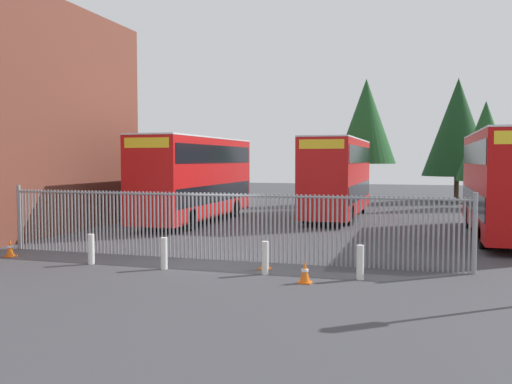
{
  "coord_description": "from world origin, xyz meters",
  "views": [
    {
      "loc": [
        6.25,
        -16.84,
        3.28
      ],
      "look_at": [
        0.0,
        4.0,
        2.0
      ],
      "focal_mm": 38.86,
      "sensor_mm": 36.0,
      "label": 1
    }
  ],
  "objects_px": {
    "traffic_cone_by_gate": "(10,248)",
    "traffic_cone_near_kerb": "(265,260)",
    "bollard_center_front": "(164,253)",
    "bollard_far_right": "(360,262)",
    "bollard_near_left": "(91,249)",
    "double_decker_bus_behind_fence_left": "(196,176)",
    "traffic_cone_mid_forecourt": "(305,272)",
    "double_decker_bus_behind_fence_right": "(338,175)",
    "double_decker_bus_near_gate": "(504,180)",
    "bollard_near_right": "(265,258)"
  },
  "relations": [
    {
      "from": "double_decker_bus_near_gate",
      "to": "traffic_cone_near_kerb",
      "type": "bearing_deg",
      "value": -129.7
    },
    {
      "from": "double_decker_bus_behind_fence_left",
      "to": "traffic_cone_mid_forecourt",
      "type": "height_order",
      "value": "double_decker_bus_behind_fence_left"
    },
    {
      "from": "double_decker_bus_near_gate",
      "to": "traffic_cone_near_kerb",
      "type": "distance_m",
      "value": 12.33
    },
    {
      "from": "traffic_cone_by_gate",
      "to": "traffic_cone_near_kerb",
      "type": "relative_size",
      "value": 1.0
    },
    {
      "from": "bollard_far_right",
      "to": "traffic_cone_mid_forecourt",
      "type": "relative_size",
      "value": 1.61
    },
    {
      "from": "double_decker_bus_near_gate",
      "to": "bollard_near_right",
      "type": "relative_size",
      "value": 11.38
    },
    {
      "from": "double_decker_bus_near_gate",
      "to": "double_decker_bus_behind_fence_left",
      "type": "bearing_deg",
      "value": 173.42
    },
    {
      "from": "traffic_cone_by_gate",
      "to": "double_decker_bus_near_gate",
      "type": "bearing_deg",
      "value": 30.44
    },
    {
      "from": "bollard_far_right",
      "to": "bollard_center_front",
      "type": "bearing_deg",
      "value": -177.74
    },
    {
      "from": "bollard_center_front",
      "to": "bollard_far_right",
      "type": "height_order",
      "value": "same"
    },
    {
      "from": "double_decker_bus_behind_fence_left",
      "to": "double_decker_bus_behind_fence_right",
      "type": "bearing_deg",
      "value": 32.1
    },
    {
      "from": "bollard_near_left",
      "to": "bollard_far_right",
      "type": "xyz_separation_m",
      "value": [
        8.31,
        0.18,
        0.0
      ]
    },
    {
      "from": "double_decker_bus_behind_fence_left",
      "to": "bollard_center_front",
      "type": "relative_size",
      "value": 11.38
    },
    {
      "from": "double_decker_bus_behind_fence_left",
      "to": "double_decker_bus_behind_fence_right",
      "type": "xyz_separation_m",
      "value": [
        6.81,
        4.27,
        0.0
      ]
    },
    {
      "from": "bollard_near_right",
      "to": "traffic_cone_by_gate",
      "type": "bearing_deg",
      "value": 178.21
    },
    {
      "from": "traffic_cone_by_gate",
      "to": "traffic_cone_near_kerb",
      "type": "xyz_separation_m",
      "value": [
        8.82,
        0.4,
        0.0
      ]
    },
    {
      "from": "bollard_far_right",
      "to": "double_decker_bus_near_gate",
      "type": "bearing_deg",
      "value": 63.84
    },
    {
      "from": "traffic_cone_by_gate",
      "to": "traffic_cone_mid_forecourt",
      "type": "height_order",
      "value": "same"
    },
    {
      "from": "bollard_near_left",
      "to": "bollard_near_right",
      "type": "bearing_deg",
      "value": 0.98
    },
    {
      "from": "traffic_cone_near_kerb",
      "to": "double_decker_bus_behind_fence_right",
      "type": "bearing_deg",
      "value": 90.23
    },
    {
      "from": "bollard_near_left",
      "to": "double_decker_bus_behind_fence_right",
      "type": "bearing_deg",
      "value": 71.52
    },
    {
      "from": "bollard_near_right",
      "to": "bollard_center_front",
      "type": "bearing_deg",
      "value": -177.25
    },
    {
      "from": "double_decker_bus_behind_fence_right",
      "to": "double_decker_bus_near_gate",
      "type": "bearing_deg",
      "value": -37.3
    },
    {
      "from": "bollard_far_right",
      "to": "traffic_cone_near_kerb",
      "type": "relative_size",
      "value": 1.61
    },
    {
      "from": "bollard_near_left",
      "to": "traffic_cone_mid_forecourt",
      "type": "height_order",
      "value": "bollard_near_left"
    },
    {
      "from": "bollard_near_right",
      "to": "traffic_cone_near_kerb",
      "type": "relative_size",
      "value": 1.61
    },
    {
      "from": "double_decker_bus_behind_fence_left",
      "to": "traffic_cone_near_kerb",
      "type": "relative_size",
      "value": 18.32
    },
    {
      "from": "traffic_cone_near_kerb",
      "to": "bollard_near_left",
      "type": "bearing_deg",
      "value": -171.88
    },
    {
      "from": "bollard_near_left",
      "to": "traffic_cone_by_gate",
      "type": "height_order",
      "value": "bollard_near_left"
    },
    {
      "from": "bollard_center_front",
      "to": "traffic_cone_mid_forecourt",
      "type": "distance_m",
      "value": 4.47
    },
    {
      "from": "traffic_cone_near_kerb",
      "to": "bollard_far_right",
      "type": "bearing_deg",
      "value": -11.81
    },
    {
      "from": "double_decker_bus_near_gate",
      "to": "bollard_far_right",
      "type": "height_order",
      "value": "double_decker_bus_near_gate"
    },
    {
      "from": "bollard_far_right",
      "to": "traffic_cone_mid_forecourt",
      "type": "xyz_separation_m",
      "value": [
        -1.36,
        -0.87,
        -0.19
      ]
    },
    {
      "from": "double_decker_bus_near_gate",
      "to": "traffic_cone_by_gate",
      "type": "relative_size",
      "value": 18.32
    },
    {
      "from": "double_decker_bus_behind_fence_right",
      "to": "bollard_center_front",
      "type": "distance_m",
      "value": 16.5
    },
    {
      "from": "double_decker_bus_behind_fence_left",
      "to": "traffic_cone_near_kerb",
      "type": "height_order",
      "value": "double_decker_bus_behind_fence_left"
    },
    {
      "from": "bollard_near_right",
      "to": "traffic_cone_mid_forecourt",
      "type": "bearing_deg",
      "value": -30.86
    },
    {
      "from": "double_decker_bus_behind_fence_left",
      "to": "bollard_center_front",
      "type": "xyz_separation_m",
      "value": [
        3.96,
        -11.86,
        -1.95
      ]
    },
    {
      "from": "double_decker_bus_behind_fence_left",
      "to": "double_decker_bus_near_gate",
      "type": "bearing_deg",
      "value": -6.58
    },
    {
      "from": "double_decker_bus_behind_fence_left",
      "to": "bollard_near_left",
      "type": "height_order",
      "value": "double_decker_bus_behind_fence_left"
    },
    {
      "from": "bollard_center_front",
      "to": "traffic_cone_mid_forecourt",
      "type": "bearing_deg",
      "value": -8.23
    },
    {
      "from": "bollard_center_front",
      "to": "double_decker_bus_behind_fence_left",
      "type": "bearing_deg",
      "value": 108.48
    },
    {
      "from": "double_decker_bus_near_gate",
      "to": "bollard_near_left",
      "type": "distance_m",
      "value": 16.75
    },
    {
      "from": "double_decker_bus_near_gate",
      "to": "traffic_cone_by_gate",
      "type": "height_order",
      "value": "double_decker_bus_near_gate"
    },
    {
      "from": "bollard_near_right",
      "to": "bollard_far_right",
      "type": "relative_size",
      "value": 1.0
    },
    {
      "from": "double_decker_bus_behind_fence_right",
      "to": "traffic_cone_mid_forecourt",
      "type": "bearing_deg",
      "value": -84.63
    },
    {
      "from": "double_decker_bus_behind_fence_right",
      "to": "bollard_center_front",
      "type": "bearing_deg",
      "value": -99.99
    },
    {
      "from": "traffic_cone_by_gate",
      "to": "bollard_near_left",
      "type": "bearing_deg",
      "value": -6.38
    },
    {
      "from": "bollard_near_right",
      "to": "double_decker_bus_behind_fence_left",
      "type": "bearing_deg",
      "value": 121.09
    },
    {
      "from": "bollard_near_left",
      "to": "traffic_cone_by_gate",
      "type": "xyz_separation_m",
      "value": [
        -3.39,
        0.38,
        -0.19
      ]
    }
  ]
}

